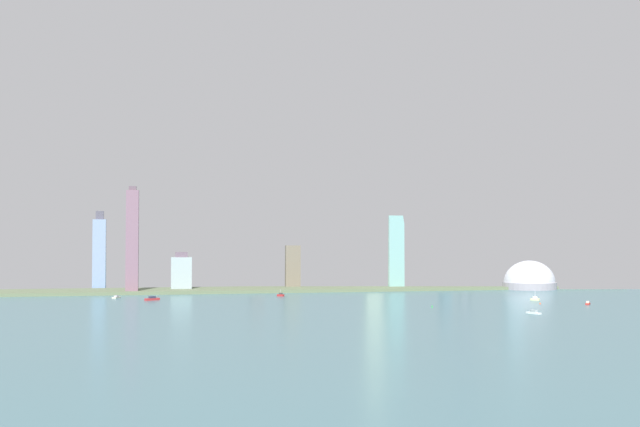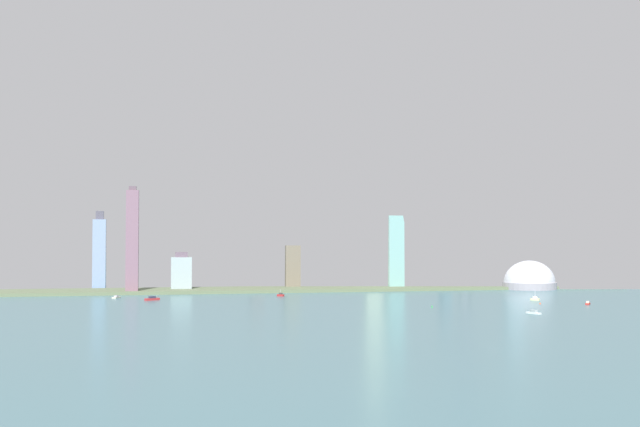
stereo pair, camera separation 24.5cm
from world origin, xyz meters
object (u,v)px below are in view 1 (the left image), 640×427
(skyscraper_3, at_px, (290,246))
(skyscraper_6, at_px, (257,267))
(observation_tower, at_px, (464,174))
(skyscraper_7, at_px, (100,253))
(boat_0, at_px, (281,295))
(boat_4, at_px, (116,297))
(skyscraper_5, at_px, (292,267))
(skyscraper_0, at_px, (513,251))
(skyscraper_9, at_px, (394,252))
(channel_buoy_0, at_px, (432,306))
(boat_5, at_px, (533,312))
(channel_buoy_1, at_px, (540,303))
(boat_2, at_px, (152,299))
(airplane, at_px, (391,148))
(skyscraper_8, at_px, (181,273))
(boat_1, at_px, (535,299))
(skyscraper_2, at_px, (445,260))
(stadium_dome, at_px, (528,283))
(skyscraper_4, at_px, (373,222))
(boat_3, at_px, (588,303))
(skyscraper_1, at_px, (132,241))

(skyscraper_3, relative_size, skyscraper_6, 1.95)
(observation_tower, bearing_deg, skyscraper_6, 164.19)
(observation_tower, distance_m, skyscraper_7, 500.86)
(boat_0, relative_size, boat_4, 0.57)
(skyscraper_5, distance_m, boat_0, 129.50)
(boat_4, bearing_deg, skyscraper_0, -57.96)
(skyscraper_9, height_order, channel_buoy_0, skyscraper_9)
(boat_5, bearing_deg, boat_4, -142.56)
(boat_0, height_order, channel_buoy_1, boat_0)
(boat_2, bearing_deg, airplane, 171.13)
(skyscraper_9, xyz_separation_m, channel_buoy_1, (79.94, -252.53, -48.04))
(boat_5, bearing_deg, skyscraper_8, -157.45)
(boat_0, bearing_deg, boat_1, 18.22)
(boat_4, xyz_separation_m, airplane, (351.88, 96.14, 188.33))
(skyscraper_9, bearing_deg, channel_buoy_0, -98.89)
(channel_buoy_0, height_order, channel_buoy_1, channel_buoy_0)
(skyscraper_9, xyz_separation_m, airplane, (-1.95, 7.72, 140.45))
(skyscraper_7, height_order, boat_2, skyscraper_7)
(observation_tower, distance_m, skyscraper_0, 137.27)
(skyscraper_7, bearing_deg, airplane, -8.85)
(boat_4, bearing_deg, skyscraper_2, -50.53)
(stadium_dome, xyz_separation_m, skyscraper_8, (-455.78, 42.38, 14.55))
(stadium_dome, height_order, boat_1, stadium_dome)
(skyscraper_4, xyz_separation_m, boat_5, (47.60, -373.54, -89.08))
(skyscraper_6, xyz_separation_m, boat_3, (302.96, -337.06, -26.75))
(skyscraper_3, height_order, channel_buoy_1, skyscraper_3)
(skyscraper_0, xyz_separation_m, skyscraper_3, (-314.14, 38.13, 6.85))
(skyscraper_0, distance_m, skyscraper_1, 523.67)
(skyscraper_1, relative_size, boat_5, 8.59)
(skyscraper_6, relative_size, boat_2, 3.68)
(skyscraper_7, bearing_deg, boat_5, -44.79)
(skyscraper_0, xyz_separation_m, boat_2, (-494.38, -149.17, -48.47))
(observation_tower, bearing_deg, skyscraper_0, 18.07)
(stadium_dome, relative_size, skyscraper_4, 0.40)
(skyscraper_1, bearing_deg, boat_0, -22.48)
(boat_3, distance_m, boat_5, 125.39)
(skyscraper_4, relative_size, boat_5, 12.11)
(stadium_dome, height_order, skyscraper_0, skyscraper_0)
(skyscraper_9, xyz_separation_m, boat_1, (96.33, -209.57, -47.25))
(skyscraper_2, xyz_separation_m, skyscraper_5, (-231.56, -43.08, -6.37))
(boat_1, relative_size, boat_2, 0.65)
(skyscraper_1, distance_m, boat_0, 196.78)
(stadium_dome, distance_m, skyscraper_7, 572.75)
(skyscraper_6, xyz_separation_m, channel_buoy_1, (257.04, -323.65, -27.10))
(skyscraper_0, bearing_deg, skyscraper_1, -174.68)
(skyscraper_3, height_order, channel_buoy_0, skyscraper_3)
(boat_1, bearing_deg, skyscraper_4, 155.96)
(skyscraper_9, distance_m, channel_buoy_0, 274.24)
(boat_0, bearing_deg, channel_buoy_0, -12.17)
(skyscraper_7, height_order, boat_0, skyscraper_7)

